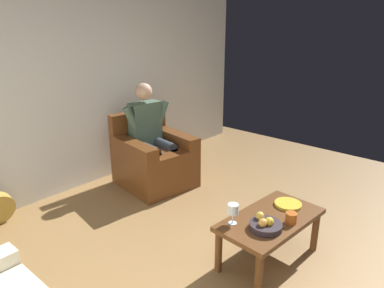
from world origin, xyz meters
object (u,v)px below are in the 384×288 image
at_px(candle_jar, 291,218).
at_px(person_seated, 150,132).
at_px(wine_glass_near, 233,210).
at_px(fruit_bowl, 265,225).
at_px(coffee_table, 270,224).
at_px(decorative_dish, 288,204).
at_px(armchair, 153,160).

bearing_deg(candle_jar, person_seated, -100.64).
xyz_separation_m(wine_glass_near, fruit_bowl, (-0.10, 0.24, -0.09)).
relative_size(wine_glass_near, candle_jar, 1.88).
relative_size(coffee_table, decorative_dish, 4.11).
xyz_separation_m(armchair, person_seated, (-0.01, -0.04, 0.35)).
bearing_deg(fruit_bowl, decorative_dish, -175.11).
bearing_deg(wine_glass_near, coffee_table, 146.90).
relative_size(wine_glass_near, decorative_dish, 0.73).
xyz_separation_m(fruit_bowl, candle_jar, (-0.21, 0.11, 0.01)).
height_order(person_seated, decorative_dish, person_seated).
bearing_deg(coffee_table, decorative_dish, 177.88).
height_order(wine_glass_near, decorative_dish, wine_glass_near).
height_order(armchair, fruit_bowl, armchair).
distance_m(fruit_bowl, decorative_dish, 0.47).
bearing_deg(armchair, coffee_table, 86.26).
bearing_deg(candle_jar, coffee_table, -78.95).
bearing_deg(person_seated, coffee_table, 86.34).
xyz_separation_m(person_seated, coffee_table, (0.42, 1.91, -0.33)).
height_order(wine_glass_near, fruit_bowl, wine_glass_near).
distance_m(person_seated, coffee_table, 1.99).
xyz_separation_m(armchair, fruit_bowl, (0.60, 1.92, 0.13)).
bearing_deg(fruit_bowl, wine_glass_near, -66.26).
xyz_separation_m(coffee_table, decorative_dish, (-0.28, 0.01, 0.08)).
height_order(armchair, coffee_table, armchair).
xyz_separation_m(person_seated, wine_glass_near, (0.71, 1.73, -0.14)).
distance_m(wine_glass_near, candle_jar, 0.48).
height_order(armchair, candle_jar, armchair).
bearing_deg(decorative_dish, coffee_table, -2.12).
bearing_deg(candle_jar, fruit_bowl, -27.59).
distance_m(coffee_table, candle_jar, 0.20).
distance_m(armchair, coffee_table, 1.92).
bearing_deg(decorative_dish, fruit_bowl, 4.89).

